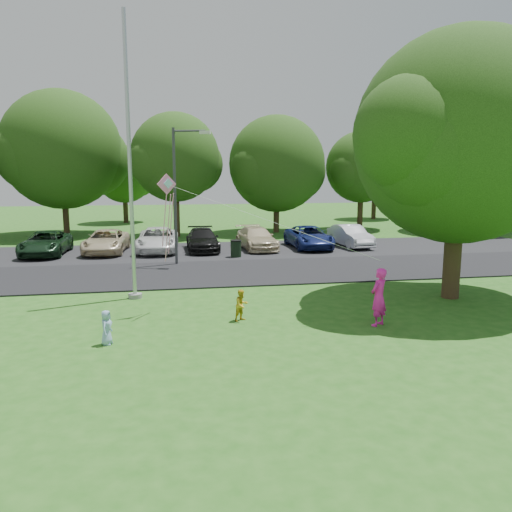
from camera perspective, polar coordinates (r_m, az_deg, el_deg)
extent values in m
plane|color=#235A17|center=(14.24, -0.46, -9.10)|extent=(120.00, 120.00, 0.00)
cube|color=black|center=(22.87, -4.26, -1.91)|extent=(60.00, 6.00, 0.06)
cube|color=black|center=(29.24, -5.58, 0.57)|extent=(42.00, 7.00, 0.06)
cylinder|color=#B7BABF|center=(18.35, -14.25, 10.65)|extent=(0.14, 0.14, 10.00)
cylinder|color=gray|center=(18.88, -13.64, -4.44)|extent=(0.50, 0.50, 0.16)
cylinder|color=#3F3F44|center=(24.79, -9.24, 6.59)|extent=(0.13, 0.13, 6.67)
cylinder|color=#3F3F44|center=(24.63, -7.66, 13.99)|extent=(1.51, 0.56, 0.09)
cube|color=silver|center=(24.43, -5.84, 13.88)|extent=(0.55, 0.39, 0.16)
cylinder|color=black|center=(26.86, -2.31, 0.75)|extent=(0.57, 0.57, 0.92)
cylinder|color=black|center=(26.79, -2.32, 1.77)|extent=(0.61, 0.61, 0.05)
cylinder|color=#332316|center=(19.47, 21.54, 0.08)|extent=(0.62, 0.62, 3.16)
sphere|color=#1B3A0F|center=(19.28, 22.31, 12.42)|extent=(7.42, 7.42, 7.42)
sphere|color=#1B3A0F|center=(20.79, 25.06, 10.43)|extent=(4.83, 4.83, 4.83)
sphere|color=#1B3A0F|center=(17.70, 19.72, 11.68)|extent=(4.45, 4.45, 4.45)
sphere|color=#1B3A0F|center=(17.28, 17.50, 13.11)|extent=(3.86, 3.86, 3.86)
cylinder|color=#332316|center=(39.34, -20.92, 4.58)|extent=(0.44, 0.44, 3.19)
sphere|color=#1B3A0F|center=(39.26, -21.32, 11.23)|extent=(8.50, 8.50, 8.50)
sphere|color=#1B3A0F|center=(39.77, -18.28, 10.45)|extent=(5.53, 5.53, 5.53)
sphere|color=#1B3A0F|center=(38.57, -24.10, 10.47)|extent=(5.10, 5.10, 5.10)
cylinder|color=#332316|center=(36.32, -9.06, 4.91)|extent=(0.44, 0.44, 3.43)
sphere|color=#1B3A0F|center=(36.23, -9.23, 11.08)|extent=(6.27, 6.27, 6.27)
sphere|color=#1B3A0F|center=(36.90, -7.00, 10.37)|extent=(4.07, 4.07, 4.07)
sphere|color=#1B3A0F|center=(35.44, -11.25, 10.55)|extent=(3.76, 3.76, 3.76)
cylinder|color=#332316|center=(38.51, 2.34, 4.70)|extent=(0.44, 0.44, 2.66)
sphere|color=#1B3A0F|center=(38.38, 2.38, 10.47)|extent=(7.27, 7.27, 7.27)
sphere|color=#1B3A0F|center=(39.46, 4.49, 9.63)|extent=(4.72, 4.72, 4.72)
sphere|color=#1B3A0F|center=(37.20, 0.46, 9.95)|extent=(4.36, 4.36, 4.36)
cylinder|color=#332316|center=(41.28, 11.82, 5.08)|extent=(0.44, 0.44, 3.02)
sphere|color=#1B3A0F|center=(41.18, 11.98, 9.93)|extent=(5.67, 5.67, 5.67)
sphere|color=#1B3A0F|center=(42.19, 13.30, 9.29)|extent=(3.68, 3.68, 3.68)
sphere|color=#1B3A0F|center=(40.10, 10.83, 9.58)|extent=(3.40, 3.40, 3.40)
cylinder|color=#332316|center=(43.09, 24.13, 4.90)|extent=(0.44, 0.44, 3.42)
sphere|color=#1B3A0F|center=(43.04, 24.57, 11.25)|extent=(8.77, 8.77, 8.77)
sphere|color=#1B3A0F|center=(44.87, 25.97, 10.20)|extent=(5.70, 5.70, 5.70)
sphere|color=#1B3A0F|center=(41.14, 23.35, 10.84)|extent=(5.26, 5.26, 5.26)
cylinder|color=#332316|center=(47.56, -14.68, 5.27)|extent=(0.44, 0.44, 2.60)
sphere|color=#1B3A0F|center=(47.45, -14.84, 9.03)|extent=(5.20, 5.20, 5.20)
sphere|color=#1B3A0F|center=(47.89, -13.36, 8.63)|extent=(3.38, 3.38, 3.38)
sphere|color=#1B3A0F|center=(46.90, -16.17, 8.66)|extent=(3.12, 3.12, 3.12)
cylinder|color=#332316|center=(51.10, 13.31, 5.60)|extent=(0.44, 0.44, 2.60)
sphere|color=#1B3A0F|center=(51.00, 13.45, 9.10)|extent=(5.20, 5.20, 5.20)
sphere|color=#1B3A0F|center=(51.95, 14.40, 8.63)|extent=(3.38, 3.38, 3.38)
sphere|color=#1B3A0F|center=(50.00, 12.63, 8.83)|extent=(3.12, 3.12, 3.12)
imported|color=black|center=(29.80, -22.91, 1.36)|extent=(2.26, 4.73, 1.30)
imported|color=#C6B793|center=(29.48, -16.76, 1.62)|extent=(2.44, 4.80, 1.30)
imported|color=silver|center=(29.24, -11.19, 1.86)|extent=(2.47, 5.02, 1.37)
imported|color=black|center=(29.18, -6.13, 1.87)|extent=(1.78, 4.39, 1.27)
imported|color=#C6B793|center=(29.56, 0.05, 2.04)|extent=(2.21, 4.60, 1.29)
imported|color=navy|center=(30.21, 6.06, 2.16)|extent=(2.20, 4.72, 1.31)
imported|color=silver|center=(31.10, 10.72, 2.28)|extent=(1.78, 4.15, 1.33)
imported|color=#F320A8|center=(15.36, 13.85, -4.58)|extent=(0.77, 0.71, 1.76)
imported|color=gold|center=(15.51, -1.65, -5.63)|extent=(0.61, 0.58, 0.99)
imported|color=#8DB1D8|center=(13.99, -16.72, -7.83)|extent=(0.40, 0.52, 0.94)
cube|color=pink|center=(16.17, -10.18, 8.09)|extent=(0.61, 0.33, 0.66)
cube|color=#8CC6E5|center=(16.14, -10.00, 8.16)|extent=(0.30, 0.17, 0.32)
cylinder|color=white|center=(15.26, 1.57, 4.03)|extent=(6.14, 2.59, 2.20)
cylinder|color=pink|center=(16.24, -10.42, 4.07)|extent=(0.21, 0.28, 1.75)
cylinder|color=pink|center=(16.30, -9.70, 3.62)|extent=(0.24, 0.45, 2.00)
cylinder|color=pink|center=(16.19, -10.03, 3.08)|extent=(0.26, 0.67, 2.23)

